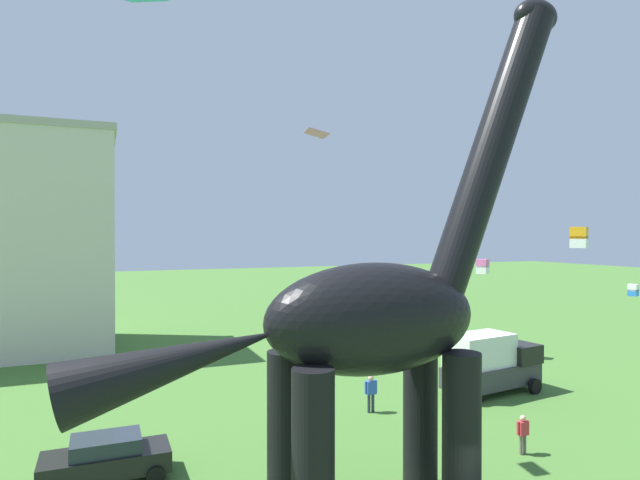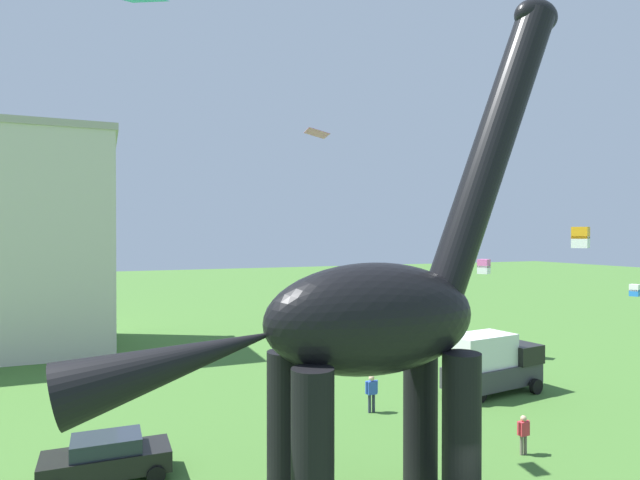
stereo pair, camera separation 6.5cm
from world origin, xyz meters
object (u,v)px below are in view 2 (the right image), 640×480
(parked_box_truck, at_px, (491,362))
(person_far_spectator, at_px, (523,431))
(person_strolling_adult, at_px, (372,390))
(kite_near_low, at_px, (581,237))
(kite_mid_right, at_px, (484,267))
(kite_far_right, at_px, (635,290))
(dinosaur_sculpture, at_px, (371,319))
(parked_sedan_left, at_px, (107,458))
(kite_apex, at_px, (145,0))
(kite_trailing, at_px, (317,133))

(parked_box_truck, xyz_separation_m, person_far_spectator, (-4.19, -6.80, -0.73))
(person_strolling_adult, bearing_deg, kite_near_low, 127.06)
(person_far_spectator, height_order, kite_mid_right, kite_mid_right)
(kite_far_right, height_order, kite_near_low, kite_near_low)
(kite_far_right, bearing_deg, dinosaur_sculpture, -159.42)
(dinosaur_sculpture, relative_size, parked_sedan_left, 3.93)
(parked_box_truck, distance_m, kite_near_low, 12.97)
(person_strolling_adult, height_order, person_far_spectator, person_strolling_adult)
(parked_box_truck, relative_size, kite_near_low, 4.10)
(kite_far_right, bearing_deg, parked_sedan_left, -174.37)
(dinosaur_sculpture, relative_size, person_far_spectator, 10.94)
(kite_far_right, xyz_separation_m, kite_mid_right, (-5.70, 6.96, 1.20))
(person_far_spectator, distance_m, kite_far_right, 17.07)
(kite_near_low, bearing_deg, kite_far_right, -83.99)
(kite_apex, bearing_deg, kite_trailing, 1.04)
(person_strolling_adult, xyz_separation_m, kite_near_low, (17.89, 3.86, 7.23))
(parked_sedan_left, relative_size, person_strolling_adult, 2.37)
(kite_apex, height_order, kite_mid_right, kite_apex)
(person_far_spectator, distance_m, kite_near_low, 19.47)
(dinosaur_sculpture, distance_m, kite_trailing, 7.74)
(kite_near_low, bearing_deg, kite_trailing, -160.92)
(kite_mid_right, bearing_deg, dinosaur_sculpture, -137.69)
(parked_sedan_left, distance_m, kite_mid_right, 26.82)
(person_strolling_adult, relative_size, kite_mid_right, 1.75)
(parked_box_truck, bearing_deg, parked_sedan_left, -178.82)
(dinosaur_sculpture, distance_m, parked_box_truck, 15.22)
(kite_near_low, bearing_deg, person_strolling_adult, -167.84)
(kite_apex, distance_m, kite_near_low, 30.48)
(dinosaur_sculpture, relative_size, kite_far_right, 22.80)
(dinosaur_sculpture, distance_m, person_far_spectator, 9.30)
(dinosaur_sculpture, bearing_deg, kite_near_low, 46.26)
(dinosaur_sculpture, distance_m, kite_near_low, 25.54)
(kite_apex, bearing_deg, parked_box_truck, 13.38)
(person_strolling_adult, xyz_separation_m, person_far_spectator, (3.15, -6.51, -0.16))
(person_strolling_adult, distance_m, kite_far_right, 18.71)
(kite_mid_right, bearing_deg, kite_near_low, -31.99)
(parked_sedan_left, height_order, parked_box_truck, parked_box_truck)
(person_far_spectator, bearing_deg, kite_near_low, -62.47)
(parked_sedan_left, distance_m, kite_near_low, 31.26)
(person_strolling_adult, height_order, kite_trailing, kite_trailing)
(parked_sedan_left, relative_size, kite_apex, 2.67)
(dinosaur_sculpture, height_order, kite_apex, dinosaur_sculpture)
(kite_apex, height_order, kite_trailing, kite_apex)
(kite_trailing, bearing_deg, kite_near_low, 19.08)
(person_strolling_adult, bearing_deg, parked_box_truck, 117.16)
(parked_box_truck, xyz_separation_m, kite_mid_right, (5.23, 6.88, 4.63))
(parked_sedan_left, bearing_deg, person_strolling_adult, 13.19)
(person_strolling_adult, distance_m, kite_mid_right, 15.38)
(person_far_spectator, height_order, kite_far_right, kite_far_right)
(person_strolling_adult, xyz_separation_m, kite_mid_right, (12.57, 7.17, 5.21))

